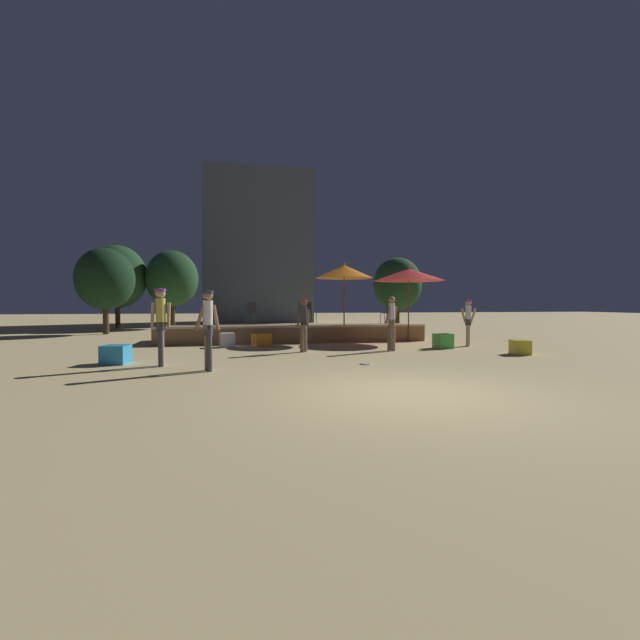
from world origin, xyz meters
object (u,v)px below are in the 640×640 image
Objects in this scene: person_0 at (161,321)px; background_tree_3 at (105,279)px; patio_umbrella_1 at (409,275)px; bistro_chair_2 at (299,311)px; background_tree_2 at (397,284)px; person_4 at (391,321)px; cube_seat_4 at (116,355)px; background_tree_0 at (117,277)px; patio_umbrella_0 at (344,272)px; cube_seat_2 at (227,340)px; bistro_chair_3 at (251,311)px; person_1 at (208,325)px; cube_seat_1 at (261,340)px; bistro_chair_1 at (310,310)px; person_3 at (468,320)px; person_2 at (304,323)px; background_tree_1 at (172,279)px; cube_seat_3 at (520,347)px; cube_seat_0 at (443,341)px; bistro_chair_0 at (388,311)px; frisbee_disc at (366,364)px.

background_tree_3 is (-4.46, 11.98, 1.63)m from person_0.
patio_umbrella_1 is 4.68m from bistro_chair_2.
patio_umbrella_1 reaches higher than person_0.
person_4 is at bearing -112.83° from background_tree_2.
cube_seat_4 is 0.14× the size of background_tree_0.
patio_umbrella_0 is 1.64× the size of person_0.
background_tree_2 is (9.05, 6.86, 2.33)m from cube_seat_2.
background_tree_0 is at bearing -68.26° from bistro_chair_3.
bistro_chair_2 is (3.22, 7.46, 0.18)m from person_1.
bistro_chair_2 is (4.39, 6.46, 0.12)m from person_0.
patio_umbrella_1 is 6.50m from bistro_chair_3.
person_4 is at bearing 10.23° from cube_seat_4.
cube_seat_1 is at bearing -57.45° from background_tree_0.
bistro_chair_1 is at bearing 140.20° from person_0.
person_3 reaches higher than bistro_chair_2.
patio_umbrella_1 is 1.82× the size of person_2.
background_tree_1 reaches higher than cube_seat_4.
patio_umbrella_1 is 14.78m from background_tree_3.
bistro_chair_1 is at bearing 33.46° from person_2.
cube_seat_4 is at bearing 178.65° from cube_seat_3.
person_2 is at bearing -178.00° from cube_seat_0.
bistro_chair_0 reaches higher than cube_seat_1.
patio_umbrella_1 is 0.63× the size of background_tree_1.
bistro_chair_3 is 0.21× the size of background_tree_3.
cube_seat_0 is 0.63× the size of bistro_chair_2.
frisbee_disc is at bearing -115.16° from background_tree_2.
person_4 reaches higher than cube_seat_1.
background_tree_1 reaches higher than person_4.
patio_umbrella_1 is 4.41m from bistro_chair_1.
bistro_chair_2 is at bearing 147.64° from patio_umbrella_0.
person_0 is at bearing 33.71° from person_1.
cube_seat_2 is (-7.12, -0.80, -2.42)m from patio_umbrella_1.
background_tree_3 reaches higher than person_0.
bistro_chair_2 is (2.87, 2.13, 0.98)m from cube_seat_2.
person_1 is 1.04× the size of person_4.
person_1 is 0.45× the size of background_tree_2.
background_tree_1 reaches higher than bistro_chair_3.
background_tree_2 reaches higher than person_0.
background_tree_1 is at bearing 125.84° from patio_umbrella_0.
person_0 is 7.81m from bistro_chair_2.
cube_seat_2 is 5.40m from person_1.
cube_seat_1 is 0.43× the size of person_3.
patio_umbrella_0 is 1.71× the size of person_1.
background_tree_0 reaches higher than cube_seat_0.
frisbee_disc is 0.07× the size of background_tree_2.
frisbee_disc is (-3.76, -3.16, -0.23)m from cube_seat_0.
patio_umbrella_1 is 3.61m from cube_seat_0.
frisbee_disc is at bearing -139.96° from cube_seat_0.
cube_seat_2 is 8.57m from person_3.
cube_seat_1 is at bearing -162.71° from patio_umbrella_0.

